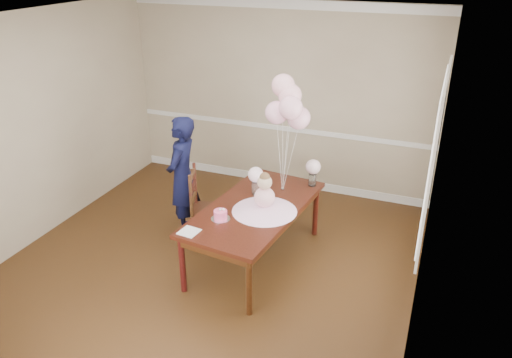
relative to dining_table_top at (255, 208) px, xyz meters
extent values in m
cube|color=black|center=(-0.45, -0.42, -0.68)|extent=(4.50, 5.00, 0.00)
cube|color=white|center=(-0.45, -0.42, 2.02)|extent=(4.50, 5.00, 0.02)
cube|color=gray|center=(-0.45, 2.08, 0.67)|extent=(4.50, 0.02, 2.70)
cube|color=gray|center=(-0.45, -2.92, 0.67)|extent=(4.50, 0.02, 2.70)
cube|color=gray|center=(-2.70, -0.42, 0.67)|extent=(0.02, 5.00, 2.70)
cube|color=gray|center=(1.80, -0.42, 0.67)|extent=(0.02, 5.00, 2.70)
cube|color=silver|center=(-0.45, 2.07, 0.22)|extent=(4.50, 0.02, 0.07)
cube|color=silver|center=(-0.45, 2.07, 1.95)|extent=(4.50, 0.02, 0.12)
cube|color=silver|center=(-0.45, 2.07, -0.62)|extent=(4.50, 0.02, 0.12)
cube|color=white|center=(1.77, 0.08, 0.87)|extent=(0.02, 1.66, 1.56)
cube|color=silver|center=(1.76, 0.08, 0.87)|extent=(0.01, 1.50, 1.40)
cube|color=black|center=(0.00, 0.00, 0.00)|extent=(1.14, 1.97, 0.05)
cube|color=black|center=(0.00, 0.00, -0.07)|extent=(1.04, 1.87, 0.09)
cylinder|color=black|center=(-0.49, -0.81, -0.35)|extent=(0.07, 0.07, 0.66)
cylinder|color=black|center=(0.30, -0.90, -0.35)|extent=(0.07, 0.07, 0.66)
cylinder|color=black|center=(-0.30, 0.90, -0.35)|extent=(0.07, 0.07, 0.66)
cylinder|color=black|center=(0.49, 0.81, -0.35)|extent=(0.07, 0.07, 0.66)
cone|color=#FFBBE7|center=(0.13, -0.06, 0.07)|extent=(0.79, 0.79, 0.09)
sphere|color=#FFA1D9|center=(0.13, -0.06, 0.19)|extent=(0.23, 0.23, 0.23)
sphere|color=#D1AF90|center=(0.13, -0.06, 0.37)|extent=(0.16, 0.16, 0.16)
sphere|color=brown|center=(0.13, -0.06, 0.43)|extent=(0.11, 0.11, 0.11)
cylinder|color=silver|center=(-0.23, -0.40, 0.03)|extent=(0.23, 0.23, 0.01)
cylinder|color=#FF508C|center=(-0.23, -0.40, 0.08)|extent=(0.16, 0.16, 0.09)
sphere|color=silver|center=(-0.23, -0.40, 0.14)|extent=(0.03, 0.03, 0.03)
sphere|color=white|center=(-0.20, -0.38, 0.14)|extent=(0.03, 0.03, 0.03)
cylinder|color=white|center=(-0.11, 0.30, 0.10)|extent=(0.10, 0.10, 0.15)
sphere|color=white|center=(-0.11, 0.30, 0.27)|extent=(0.18, 0.18, 0.18)
cylinder|color=silver|center=(0.44, 0.75, 0.10)|extent=(0.10, 0.10, 0.15)
sphere|color=beige|center=(0.44, 0.75, 0.27)|extent=(0.18, 0.18, 0.18)
cube|color=silver|center=(-0.42, -0.76, 0.03)|extent=(0.21, 0.21, 0.01)
cylinder|color=silver|center=(0.15, 0.50, 0.03)|extent=(0.04, 0.04, 0.02)
sphere|color=#FEB4D2|center=(0.06, 0.51, 0.96)|extent=(0.26, 0.26, 0.26)
sphere|color=#FDB3CB|center=(0.24, 0.45, 1.06)|extent=(0.26, 0.26, 0.26)
sphere|color=#FFB4C3|center=(0.18, 0.59, 1.15)|extent=(0.26, 0.26, 0.26)
sphere|color=#FFB4C1|center=(0.09, 0.62, 1.24)|extent=(0.26, 0.26, 0.26)
sphere|color=#EBA6BD|center=(0.30, 0.56, 0.92)|extent=(0.26, 0.26, 0.26)
cylinder|color=white|center=(0.10, 0.51, 0.43)|extent=(0.09, 0.01, 0.78)
cylinder|color=white|center=(0.19, 0.47, 0.47)|extent=(0.09, 0.06, 0.88)
cylinder|color=white|center=(0.17, 0.55, 0.52)|extent=(0.03, 0.09, 0.97)
cylinder|color=white|center=(0.12, 0.56, 0.57)|extent=(0.07, 0.11, 1.06)
cylinder|color=white|center=(0.23, 0.53, 0.40)|extent=(0.14, 0.05, 0.73)
cube|color=#32180D|center=(-0.64, 0.15, -0.24)|extent=(0.55, 0.55, 0.05)
cylinder|color=#381E0F|center=(-0.74, -0.07, -0.47)|extent=(0.05, 0.05, 0.42)
cylinder|color=#35150E|center=(-0.41, 0.05, -0.47)|extent=(0.05, 0.05, 0.42)
cylinder|color=#371C0F|center=(-0.86, 0.26, -0.47)|extent=(0.05, 0.05, 0.42)
cylinder|color=#3D1F10|center=(-0.54, 0.38, -0.47)|extent=(0.05, 0.05, 0.42)
cylinder|color=#311B0D|center=(-0.76, -0.08, 0.04)|extent=(0.05, 0.05, 0.54)
cylinder|color=#3E1810|center=(-0.88, 0.25, 0.04)|extent=(0.05, 0.05, 0.54)
cube|color=#351F0E|center=(-0.82, 0.09, -0.08)|extent=(0.16, 0.37, 0.05)
cube|color=#33120E|center=(-0.82, 0.09, 0.08)|extent=(0.16, 0.37, 0.05)
cube|color=#3D2110|center=(-0.82, 0.09, 0.23)|extent=(0.16, 0.37, 0.05)
imported|color=black|center=(-1.07, 0.29, 0.08)|extent=(0.42, 0.59, 1.53)
camera|label=1|loc=(1.80, -4.54, 2.63)|focal=35.00mm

